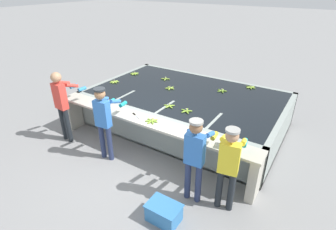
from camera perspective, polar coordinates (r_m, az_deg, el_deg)
The scene contains 18 objects.
ground_plane at distance 5.88m, azimuth -5.87°, elevation -9.69°, with size 80.00×80.00×0.00m, color gray.
wash_tank at distance 7.07m, azimuth 3.89°, elevation 1.43°, with size 4.95×3.10×0.91m.
work_ledge at distance 5.66m, azimuth -4.78°, elevation -3.24°, with size 4.95×0.45×0.91m.
worker_0 at distance 6.53m, azimuth -22.07°, elevation 2.95°, with size 0.43×0.73×1.74m.
worker_1 at distance 5.56m, azimuth -13.77°, elevation -0.49°, with size 0.45×0.73×1.65m.
worker_2 at distance 4.40m, azimuth 5.95°, elevation -8.32°, with size 0.44×0.73×1.60m.
worker_3 at distance 4.34m, azimuth 13.13°, elevation -9.95°, with size 0.48×0.74×1.57m.
banana_bunch_floating_0 at distance 7.83m, azimuth -0.59°, elevation 7.89°, with size 0.27×0.27×0.08m.
banana_bunch_floating_1 at distance 7.74m, azimuth -11.61°, elevation 7.10°, with size 0.28×0.28×0.08m.
banana_bunch_floating_2 at distance 7.12m, azimuth 0.41°, elevation 5.87°, with size 0.26×0.28×0.08m.
banana_bunch_floating_3 at distance 6.08m, azimuth 0.26°, elevation 2.01°, with size 0.27×0.27×0.08m.
banana_bunch_floating_4 at distance 8.35m, azimuth -7.31°, elevation 8.92°, with size 0.28×0.28×0.08m.
banana_bunch_floating_5 at distance 5.86m, azimuth 4.00°, elevation 0.91°, with size 0.27×0.28×0.08m.
banana_bunch_floating_6 at distance 7.09m, azimuth 11.64°, elevation 5.21°, with size 0.28×0.26×0.08m.
banana_bunch_floating_7 at distance 7.53m, azimuth 17.53°, elevation 5.79°, with size 0.28×0.27×0.08m.
banana_bunch_ledge_0 at distance 5.44m, azimuth -3.56°, elevation -1.27°, with size 0.28×0.28×0.08m.
knife_0 at distance 5.72m, azimuth -7.07°, elevation -0.02°, with size 0.33×0.17×0.02m.
crate at distance 4.53m, azimuth -0.92°, elevation -20.47°, with size 0.55×0.39×0.32m.
Camera 1 is at (3.02, -3.61, 3.52)m, focal length 28.00 mm.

